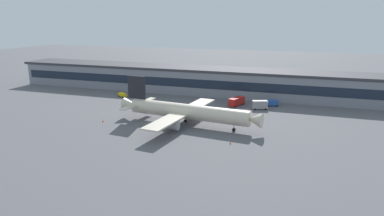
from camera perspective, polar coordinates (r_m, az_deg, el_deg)
The scene contains 10 objects.
ground_plane at distance 121.01m, azimuth -6.69°, elevation -2.55°, with size 600.00×600.00×0.00m, color #56565B.
terminal_building at distance 169.72m, azimuth 1.36°, elevation 4.60°, with size 196.21×19.37×12.34m.
airliner at distance 117.78m, azimuth -1.03°, elevation -0.56°, with size 51.62×44.17×15.46m.
follow_me_car at distance 164.33m, azimuth -11.40°, elevation 2.18°, with size 4.79×3.62×1.85m.
stair_truck at distance 141.17m, azimuth 11.12°, elevation 0.56°, with size 6.46×4.35×3.55m.
crew_van at distance 147.61m, azimuth 12.92°, elevation 0.86°, with size 5.64×3.92×2.55m.
fuel_truck at distance 145.74m, azimuth 7.30°, elevation 1.12°, with size 5.64×8.84×3.35m.
traffic_cone_0 at distance 101.45m, azimuth 6.31°, elevation -5.71°, with size 0.56×0.56×0.71m, color #F2590C.
traffic_cone_1 at distance 114.96m, azimuth -4.32°, elevation -3.23°, with size 0.54×0.54×0.68m, color #F2590C.
traffic_cone_2 at distance 125.90m, azimuth -14.42°, elevation -2.07°, with size 0.59×0.59×0.74m, color #F2590C.
Camera 1 is at (50.90, -104.02, 35.11)m, focal length 32.50 mm.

